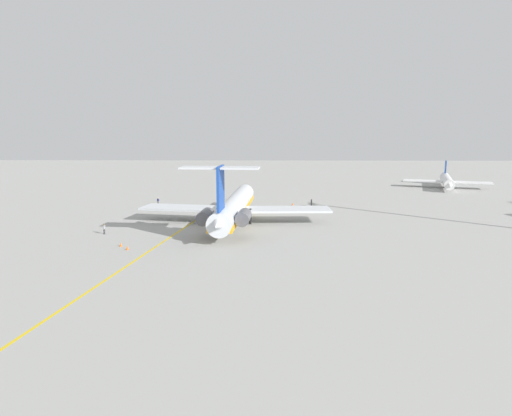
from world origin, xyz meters
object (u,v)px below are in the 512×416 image
at_px(ground_crew_near_tail, 311,202).
at_px(airliner_far_left, 447,181).
at_px(main_jetliner, 234,207).
at_px(safety_cone_nose, 293,204).
at_px(safety_cone_wingtip, 127,248).
at_px(ground_crew_near_nose, 158,200).
at_px(safety_cone_tail, 121,245).
at_px(ground_crew_portside, 104,228).

bearing_deg(ground_crew_near_tail, airliner_far_left, -179.77).
bearing_deg(airliner_far_left, main_jetliner, -30.15).
xyz_separation_m(main_jetliner, ground_crew_near_tail, (-19.95, 16.39, -2.17)).
xyz_separation_m(safety_cone_nose, safety_cone_wingtip, (39.95, -26.40, 0.00)).
bearing_deg(main_jetliner, ground_crew_near_tail, -35.61).
relative_size(airliner_far_left, ground_crew_near_nose, 14.34).
height_order(ground_crew_near_nose, safety_cone_tail, ground_crew_near_nose).
height_order(ground_crew_near_tail, ground_crew_portside, ground_crew_portside).
relative_size(ground_crew_near_nose, safety_cone_wingtip, 3.16).
bearing_deg(safety_cone_wingtip, ground_crew_portside, -144.84).
relative_size(airliner_far_left, safety_cone_tail, 45.35).
xyz_separation_m(main_jetliner, safety_cone_tail, (16.75, -15.78, -2.96)).
bearing_deg(ground_crew_near_nose, safety_cone_wingtip, -177.05).
bearing_deg(ground_crew_portside, ground_crew_near_tail, -84.52).
relative_size(ground_crew_near_nose, safety_cone_nose, 3.16).
bearing_deg(safety_cone_tail, safety_cone_wingtip, 40.10).
relative_size(airliner_far_left, safety_cone_nose, 45.35).
relative_size(main_jetliner, ground_crew_near_tail, 24.10).
relative_size(airliner_far_left, safety_cone_wingtip, 45.35).
xyz_separation_m(airliner_far_left, safety_cone_wingtip, (71.80, -74.69, -1.96)).
relative_size(main_jetliner, safety_cone_nose, 74.16).
height_order(ground_crew_near_nose, ground_crew_near_tail, ground_crew_near_nose).
relative_size(safety_cone_nose, safety_cone_tail, 1.00).
height_order(airliner_far_left, safety_cone_wingtip, airliner_far_left).
height_order(airliner_far_left, safety_cone_nose, airliner_far_left).
xyz_separation_m(ground_crew_near_nose, safety_cone_wingtip, (39.64, 4.98, -0.83)).
bearing_deg(ground_crew_portside, main_jetliner, -99.23).
relative_size(ground_crew_near_tail, safety_cone_nose, 3.08).
xyz_separation_m(main_jetliner, airliner_far_left, (-53.18, 60.49, -1.00)).
height_order(ground_crew_near_tail, safety_cone_tail, ground_crew_near_tail).
height_order(ground_crew_near_tail, safety_cone_wingtip, ground_crew_near_tail).
bearing_deg(ground_crew_near_tail, safety_cone_tail, 11.98).
distance_m(main_jetliner, ground_crew_portside, 22.95).
relative_size(airliner_far_left, ground_crew_near_tail, 14.74).
distance_m(main_jetliner, safety_cone_wingtip, 23.60).
bearing_deg(safety_cone_tail, main_jetliner, 136.71).
bearing_deg(safety_cone_nose, main_jetliner, -29.76).
bearing_deg(ground_crew_portside, ground_crew_near_nose, -35.70).
distance_m(main_jetliner, ground_crew_near_tail, 25.91).
distance_m(ground_crew_portside, safety_cone_tail, 9.51).
xyz_separation_m(ground_crew_near_nose, ground_crew_near_tail, (1.07, 35.57, -0.03)).
relative_size(ground_crew_near_nose, safety_cone_tail, 3.16).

